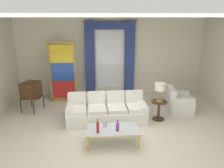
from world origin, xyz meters
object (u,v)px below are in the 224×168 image
object	(u,v)px
armchair_white	(178,103)
bottle_amber_squat	(105,123)
couch_white_long	(106,111)
stained_glass_divider	(63,73)
vintage_tv	(31,90)
peacock_figurine	(78,99)
bottle_blue_decanter	(98,127)
coffee_table	(113,130)
table_lamp_brass	(160,87)
round_side_table	(159,109)
bottle_crystal_tall	(118,126)

from	to	relation	value
armchair_white	bottle_amber_squat	bearing A→B (deg)	-144.46
couch_white_long	stained_glass_divider	distance (m)	2.43
vintage_tv	couch_white_long	bearing A→B (deg)	-19.37
peacock_figurine	stained_glass_divider	bearing A→B (deg)	138.23
bottle_blue_decanter	bottle_amber_squat	distance (m)	0.35
coffee_table	couch_white_long	bearing A→B (deg)	94.48
stained_glass_divider	bottle_blue_decanter	bearing A→B (deg)	-68.82
couch_white_long	table_lamp_brass	xyz separation A→B (m)	(1.59, -0.06, 0.72)
armchair_white	vintage_tv	bearing A→B (deg)	176.61
round_side_table	bottle_crystal_tall	bearing A→B (deg)	-134.59
peacock_figurine	round_side_table	distance (m)	2.88
stained_glass_divider	table_lamp_brass	xyz separation A→B (m)	(3.10, -1.80, -0.03)
bottle_crystal_tall	stained_glass_divider	xyz separation A→B (m)	(-1.73, 3.20, 0.53)
stained_glass_divider	coffee_table	bearing A→B (deg)	-62.26
round_side_table	bottle_amber_squat	bearing A→B (deg)	-145.56
coffee_table	bottle_amber_squat	bearing A→B (deg)	146.09
vintage_tv	stained_glass_divider	distance (m)	1.32
bottle_amber_squat	table_lamp_brass	xyz separation A→B (m)	(1.68, 1.15, 0.54)
coffee_table	peacock_figurine	xyz separation A→B (m)	(-1.08, 2.60, -0.15)
vintage_tv	table_lamp_brass	xyz separation A→B (m)	(4.02, -0.92, 0.30)
bottle_blue_decanter	round_side_table	xyz separation A→B (m)	(1.84, 1.45, -0.20)
bottle_amber_squat	stained_glass_divider	xyz separation A→B (m)	(-1.43, 2.95, 0.56)
bottle_amber_squat	peacock_figurine	size ratio (longest dim) A/B	0.40
bottle_crystal_tall	round_side_table	distance (m)	1.96
peacock_figurine	couch_white_long	bearing A→B (deg)	-52.24
coffee_table	round_side_table	size ratio (longest dim) A/B	2.12
bottle_crystal_tall	armchair_white	bearing A→B (deg)	42.75
coffee_table	peacock_figurine	bearing A→B (deg)	112.55
couch_white_long	vintage_tv	size ratio (longest dim) A/B	1.76
peacock_figurine	table_lamp_brass	xyz separation A→B (m)	(2.56, -1.32, 0.81)
armchair_white	stained_glass_divider	distance (m)	4.16
table_lamp_brass	bottle_amber_squat	bearing A→B (deg)	-145.56
stained_glass_divider	peacock_figurine	xyz separation A→B (m)	(0.54, -0.48, -0.84)
bottle_blue_decanter	peacock_figurine	xyz separation A→B (m)	(-0.72, 2.77, -0.34)
vintage_tv	peacock_figurine	world-z (taller)	vintage_tv
bottle_amber_squat	armchair_white	xyz separation A→B (m)	(2.49, 1.78, -0.21)
bottle_amber_squat	vintage_tv	size ratio (longest dim) A/B	0.18
round_side_table	coffee_table	bearing A→B (deg)	-139.15
bottle_amber_squat	peacock_figurine	bearing A→B (deg)	109.71
coffee_table	bottle_amber_squat	size ratio (longest dim) A/B	5.32
couch_white_long	bottle_amber_squat	distance (m)	1.23
peacock_figurine	armchair_white	bearing A→B (deg)	-11.51
vintage_tv	stained_glass_divider	size ratio (longest dim) A/B	0.61
bottle_amber_squat	peacock_figurine	distance (m)	2.64
coffee_table	stained_glass_divider	xyz separation A→B (m)	(-1.62, 3.08, 0.68)
bottle_crystal_tall	table_lamp_brass	size ratio (longest dim) A/B	0.51
bottle_blue_decanter	bottle_amber_squat	world-z (taller)	bottle_blue_decanter
couch_white_long	vintage_tv	bearing A→B (deg)	160.63
vintage_tv	round_side_table	world-z (taller)	vintage_tv
couch_white_long	vintage_tv	world-z (taller)	vintage_tv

